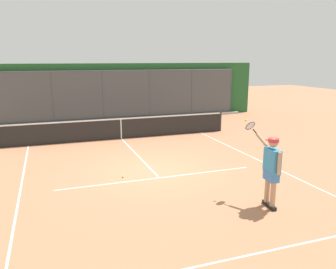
{
  "coord_description": "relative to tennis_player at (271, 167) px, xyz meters",
  "views": [
    {
      "loc": [
        3.13,
        10.4,
        3.65
      ],
      "look_at": [
        -0.78,
        -0.59,
        1.05
      ],
      "focal_mm": 36.41,
      "sensor_mm": 36.0,
      "label": 1
    }
  ],
  "objects": [
    {
      "name": "tennis_net",
      "position": [
        1.94,
        -8.65,
        -0.57
      ],
      "size": [
        10.46,
        0.09,
        1.07
      ],
      "color": "#2D2D2D",
      "rests_on": "ground"
    },
    {
      "name": "court_line_markings",
      "position": [
        1.94,
        -2.68,
        -1.06
      ],
      "size": [
        8.14,
        10.4,
        0.01
      ],
      "color": "white",
      "rests_on": "ground"
    },
    {
      "name": "ground_plane",
      "position": [
        1.94,
        -3.72,
        -1.06
      ],
      "size": [
        60.0,
        60.0,
        0.0
      ],
      "primitive_type": "plane",
      "color": "#B27551"
    },
    {
      "name": "fence_backdrop",
      "position": [
        1.94,
        -14.23,
        0.62
      ],
      "size": [
        20.15,
        1.37,
        3.39
      ],
      "color": "#474C51",
      "rests_on": "ground"
    },
    {
      "name": "tennis_ball_near_net",
      "position": [
        3.01,
        -3.35,
        -1.03
      ],
      "size": [
        0.07,
        0.07,
        0.07
      ],
      "primitive_type": "sphere",
      "color": "#CCDB33",
      "rests_on": "ground"
    },
    {
      "name": "tennis_player",
      "position": [
        0.0,
        0.0,
        0.0
      ],
      "size": [
        0.39,
        1.47,
        2.07
      ],
      "rotation": [
        0.0,
        0.0,
        -1.67
      ],
      "color": "black",
      "rests_on": "ground"
    }
  ]
}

